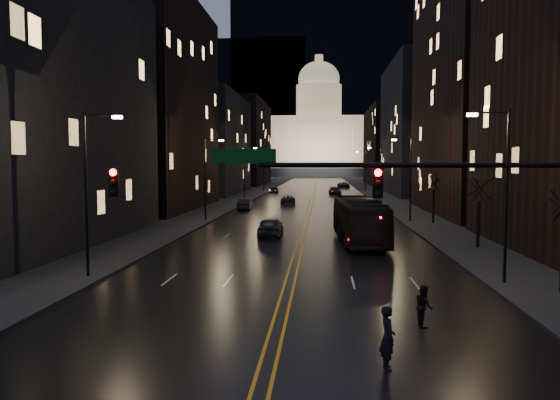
% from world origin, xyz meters
% --- Properties ---
extents(ground, '(900.00, 900.00, 0.00)m').
position_xyz_m(ground, '(0.00, 0.00, 0.00)').
color(ground, black).
rests_on(ground, ground).
extents(road, '(20.00, 320.00, 0.02)m').
position_xyz_m(road, '(0.00, 130.00, 0.01)').
color(road, black).
rests_on(road, ground).
extents(sidewalk_left, '(8.00, 320.00, 0.16)m').
position_xyz_m(sidewalk_left, '(-14.00, 130.00, 0.08)').
color(sidewalk_left, black).
rests_on(sidewalk_left, ground).
extents(sidewalk_right, '(8.00, 320.00, 0.16)m').
position_xyz_m(sidewalk_right, '(14.00, 130.00, 0.08)').
color(sidewalk_right, black).
rests_on(sidewalk_right, ground).
extents(center_line, '(0.62, 320.00, 0.01)m').
position_xyz_m(center_line, '(0.00, 130.00, 0.03)').
color(center_line, orange).
rests_on(center_line, road).
extents(building_left_near, '(12.00, 28.00, 22.00)m').
position_xyz_m(building_left_near, '(-21.00, 22.00, 11.00)').
color(building_left_near, black).
rests_on(building_left_near, ground).
extents(building_left_mid, '(12.00, 30.00, 28.00)m').
position_xyz_m(building_left_mid, '(-21.00, 54.00, 14.00)').
color(building_left_mid, black).
rests_on(building_left_mid, ground).
extents(building_left_far, '(12.00, 34.00, 20.00)m').
position_xyz_m(building_left_far, '(-21.00, 92.00, 10.00)').
color(building_left_far, black).
rests_on(building_left_far, ground).
extents(building_left_dist, '(12.00, 40.00, 24.00)m').
position_xyz_m(building_left_dist, '(-21.00, 140.00, 12.00)').
color(building_left_dist, black).
rests_on(building_left_dist, ground).
extents(building_right_tall, '(12.00, 30.00, 38.00)m').
position_xyz_m(building_right_tall, '(21.00, 50.00, 19.00)').
color(building_right_tall, black).
rests_on(building_right_tall, ground).
extents(building_right_mid, '(12.00, 34.00, 26.00)m').
position_xyz_m(building_right_mid, '(21.00, 92.00, 13.00)').
color(building_right_mid, black).
rests_on(building_right_mid, ground).
extents(building_right_dist, '(12.00, 40.00, 22.00)m').
position_xyz_m(building_right_dist, '(21.00, 140.00, 11.00)').
color(building_right_dist, black).
rests_on(building_right_dist, ground).
extents(mountain_ridge, '(520.00, 60.00, 130.00)m').
position_xyz_m(mountain_ridge, '(40.00, 380.00, 65.00)').
color(mountain_ridge, black).
rests_on(mountain_ridge, ground).
extents(capitol, '(90.00, 50.00, 58.50)m').
position_xyz_m(capitol, '(0.00, 250.00, 17.15)').
color(capitol, black).
rests_on(capitol, ground).
extents(traffic_signal, '(17.29, 0.45, 7.00)m').
position_xyz_m(traffic_signal, '(5.91, -0.00, 5.10)').
color(traffic_signal, black).
rests_on(traffic_signal, ground).
extents(streetlamp_right_near, '(2.13, 0.25, 9.00)m').
position_xyz_m(streetlamp_right_near, '(10.81, 10.00, 5.08)').
color(streetlamp_right_near, black).
rests_on(streetlamp_right_near, ground).
extents(streetlamp_left_near, '(2.13, 0.25, 9.00)m').
position_xyz_m(streetlamp_left_near, '(-10.81, 10.00, 5.08)').
color(streetlamp_left_near, black).
rests_on(streetlamp_left_near, ground).
extents(streetlamp_right_mid, '(2.13, 0.25, 9.00)m').
position_xyz_m(streetlamp_right_mid, '(10.81, 40.00, 5.08)').
color(streetlamp_right_mid, black).
rests_on(streetlamp_right_mid, ground).
extents(streetlamp_left_mid, '(2.13, 0.25, 9.00)m').
position_xyz_m(streetlamp_left_mid, '(-10.81, 40.00, 5.08)').
color(streetlamp_left_mid, black).
rests_on(streetlamp_left_mid, ground).
extents(streetlamp_right_far, '(2.13, 0.25, 9.00)m').
position_xyz_m(streetlamp_right_far, '(10.81, 70.00, 5.08)').
color(streetlamp_right_far, black).
rests_on(streetlamp_right_far, ground).
extents(streetlamp_left_far, '(2.13, 0.25, 9.00)m').
position_xyz_m(streetlamp_left_far, '(-10.81, 70.00, 5.08)').
color(streetlamp_left_far, black).
rests_on(streetlamp_left_far, ground).
extents(streetlamp_right_dist, '(2.13, 0.25, 9.00)m').
position_xyz_m(streetlamp_right_dist, '(10.81, 100.00, 5.08)').
color(streetlamp_right_dist, black).
rests_on(streetlamp_right_dist, ground).
extents(streetlamp_left_dist, '(2.13, 0.25, 9.00)m').
position_xyz_m(streetlamp_left_dist, '(-10.81, 100.00, 5.08)').
color(streetlamp_left_dist, black).
rests_on(streetlamp_left_dist, ground).
extents(tree_right_mid, '(2.40, 2.40, 6.65)m').
position_xyz_m(tree_right_mid, '(13.00, 22.00, 4.53)').
color(tree_right_mid, black).
rests_on(tree_right_mid, ground).
extents(tree_right_far, '(2.40, 2.40, 6.65)m').
position_xyz_m(tree_right_far, '(13.00, 38.00, 4.53)').
color(tree_right_far, black).
rests_on(tree_right_far, ground).
extents(bus, '(3.79, 12.94, 3.56)m').
position_xyz_m(bus, '(4.61, 24.56, 1.78)').
color(bus, black).
rests_on(bus, ground).
extents(oncoming_car_a, '(2.02, 4.95, 1.68)m').
position_xyz_m(oncoming_car_a, '(-2.72, 27.79, 0.84)').
color(oncoming_car_a, black).
rests_on(oncoming_car_a, ground).
extents(oncoming_car_b, '(1.83, 4.77, 1.55)m').
position_xyz_m(oncoming_car_b, '(-8.50, 53.02, 0.77)').
color(oncoming_car_b, black).
rests_on(oncoming_car_b, ground).
extents(oncoming_car_c, '(2.43, 4.90, 1.34)m').
position_xyz_m(oncoming_car_c, '(-3.54, 65.49, 0.67)').
color(oncoming_car_c, black).
rests_on(oncoming_car_c, ground).
extents(oncoming_car_d, '(2.36, 5.03, 1.42)m').
position_xyz_m(oncoming_car_d, '(-8.50, 96.45, 0.71)').
color(oncoming_car_d, black).
rests_on(oncoming_car_d, ground).
extents(receding_car_a, '(2.16, 5.20, 1.67)m').
position_xyz_m(receding_car_a, '(4.02, 44.62, 0.84)').
color(receding_car_a, black).
rests_on(receding_car_a, ground).
extents(receding_car_b, '(2.16, 4.67, 1.55)m').
position_xyz_m(receding_car_b, '(8.50, 61.58, 0.77)').
color(receding_car_b, black).
rests_on(receding_car_b, ground).
extents(receding_car_c, '(2.61, 5.40, 1.52)m').
position_xyz_m(receding_car_c, '(4.23, 89.47, 0.76)').
color(receding_car_c, black).
rests_on(receding_car_c, ground).
extents(receding_car_d, '(3.09, 5.84, 1.56)m').
position_xyz_m(receding_car_d, '(7.13, 119.45, 0.78)').
color(receding_car_d, black).
rests_on(receding_car_d, ground).
extents(pedestrian_a, '(0.58, 0.78, 1.97)m').
position_xyz_m(pedestrian_a, '(3.66, -2.00, 0.99)').
color(pedestrian_a, black).
rests_on(pedestrian_a, ground).
extents(pedestrian_b, '(0.49, 0.82, 1.61)m').
position_xyz_m(pedestrian_b, '(5.57, 2.52, 0.81)').
color(pedestrian_b, black).
rests_on(pedestrian_b, ground).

